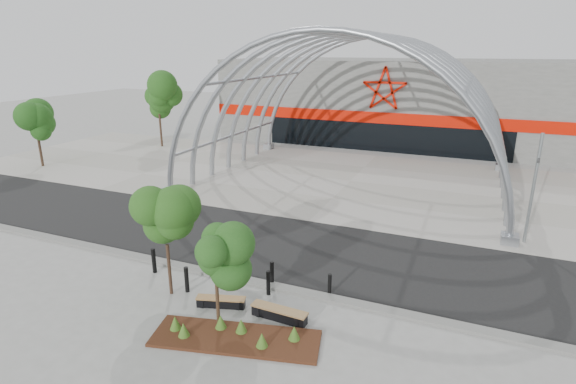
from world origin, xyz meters
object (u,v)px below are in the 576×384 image
(street_tree_1, at_px, (215,262))
(street_tree_0, at_px, (165,224))
(signal_pole, at_px, (533,187))
(bench_0, at_px, (221,302))
(bench_1, at_px, (279,314))
(bollard_2, at_px, (272,273))

(street_tree_1, bearing_deg, street_tree_0, 156.86)
(signal_pole, relative_size, bench_0, 2.93)
(street_tree_0, height_order, bench_1, street_tree_0)
(street_tree_0, xyz_separation_m, bench_1, (4.58, 0.02, -2.69))
(signal_pole, distance_m, street_tree_0, 16.84)
(street_tree_1, height_order, bollard_2, street_tree_1)
(signal_pole, height_order, bench_0, signal_pole)
(street_tree_0, bearing_deg, signal_pole, 39.44)
(signal_pole, relative_size, bench_1, 2.59)
(street_tree_1, bearing_deg, bollard_2, 82.79)
(bench_1, bearing_deg, bollard_2, 120.64)
(signal_pole, distance_m, bollard_2, 13.12)
(street_tree_1, distance_m, bench_0, 2.65)
(street_tree_1, xyz_separation_m, bench_1, (1.70, 1.26, -2.28))
(signal_pole, bearing_deg, street_tree_1, -130.30)
(bench_0, bearing_deg, signal_pole, 45.08)
(bollard_2, bearing_deg, bench_0, -115.07)
(bollard_2, bearing_deg, bench_1, -59.36)
(signal_pole, xyz_separation_m, street_tree_1, (-10.12, -11.93, -0.35))
(street_tree_0, distance_m, bench_0, 3.54)
(street_tree_0, height_order, bench_0, street_tree_0)
(signal_pole, height_order, bollard_2, signal_pole)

